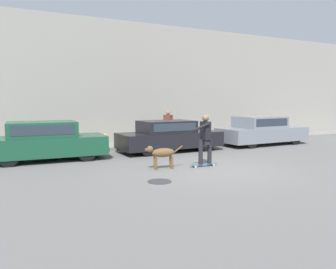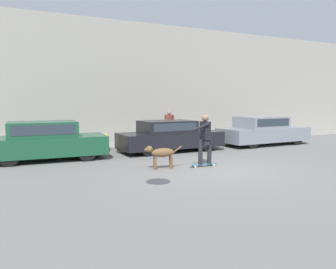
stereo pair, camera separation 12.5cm
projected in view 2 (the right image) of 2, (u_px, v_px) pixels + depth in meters
The scene contains 11 objects.
ground_plane at pixel (217, 169), 10.05m from camera, with size 36.00×36.00×0.00m, color slate.
back_wall at pixel (137, 84), 16.19m from camera, with size 32.00×0.30×5.91m.
sidewalk_curb at pixel (145, 144), 15.46m from camera, with size 30.00×1.94×0.14m.
parked_car_0 at pixel (47, 141), 11.57m from camera, with size 4.04×1.86×1.38m.
parked_car_1 at pixel (170, 137), 13.64m from camera, with size 4.40×1.83×1.29m.
parked_car_2 at pixel (263, 131), 15.77m from camera, with size 4.52×1.94×1.37m.
dog at pixel (161, 153), 10.03m from camera, with size 1.19×0.38×0.74m.
skateboarder at pixel (205, 137), 10.39m from camera, with size 2.22×0.57×1.66m.
pedestrian_with_bag at pixel (169, 124), 16.14m from camera, with size 0.43×0.56×1.49m.
manhole_cover at pixel (158, 181), 8.50m from camera, with size 0.63×0.63×0.01m.
fire_hydrant at pixel (106, 143), 13.39m from camera, with size 0.18×0.18×0.77m.
Camera 2 is at (-5.62, -8.28, 2.07)m, focal length 35.00 mm.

